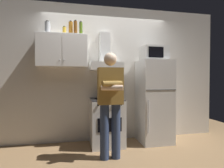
# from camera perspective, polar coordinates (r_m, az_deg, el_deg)

# --- Properties ---
(ground_plane) EXTENTS (7.00, 7.00, 0.00)m
(ground_plane) POSITION_cam_1_polar(r_m,az_deg,el_deg) (3.42, 0.00, -19.64)
(ground_plane) COLOR olive
(back_wall_tiled) EXTENTS (4.80, 0.10, 2.70)m
(back_wall_tiled) POSITION_cam_1_polar(r_m,az_deg,el_deg) (3.78, -1.85, 3.27)
(back_wall_tiled) COLOR silver
(back_wall_tiled) RESTS_ON ground_plane
(upper_cabinet) EXTENTS (0.90, 0.37, 0.60)m
(upper_cabinet) POSITION_cam_1_polar(r_m,az_deg,el_deg) (3.54, -15.09, 9.83)
(upper_cabinet) COLOR white
(stove_oven) EXTENTS (0.60, 0.62, 0.87)m
(stove_oven) POSITION_cam_1_polar(r_m,az_deg,el_deg) (3.52, -1.66, -11.66)
(stove_oven) COLOR silver
(stove_oven) RESTS_ON ground_plane
(range_hood) EXTENTS (0.60, 0.44, 0.75)m
(range_hood) POSITION_cam_1_polar(r_m,az_deg,el_deg) (3.57, -2.03, 7.35)
(range_hood) COLOR white
(refrigerator) EXTENTS (0.60, 0.62, 1.60)m
(refrigerator) POSITION_cam_1_polar(r_m,az_deg,el_deg) (3.74, 12.89, -5.20)
(refrigerator) COLOR silver
(refrigerator) RESTS_ON ground_plane
(microwave) EXTENTS (0.48, 0.37, 0.28)m
(microwave) POSITION_cam_1_polar(r_m,az_deg,el_deg) (3.76, 12.86, 9.20)
(microwave) COLOR silver
(microwave) RESTS_ON refrigerator
(person_standing) EXTENTS (0.38, 0.33, 1.64)m
(person_standing) POSITION_cam_1_polar(r_m,az_deg,el_deg) (2.84, -0.52, -5.23)
(person_standing) COLOR navy
(person_standing) RESTS_ON ground_plane
(cooking_pot) EXTENTS (0.32, 0.22, 0.12)m
(cooking_pot) POSITION_cam_1_polar(r_m,az_deg,el_deg) (3.35, 0.89, -3.65)
(cooking_pot) COLOR #B7BABF
(cooking_pot) RESTS_ON stove_oven
(bottle_beer_brown) EXTENTS (0.06, 0.06, 0.27)m
(bottle_beer_brown) POSITION_cam_1_polar(r_m,az_deg,el_deg) (3.60, -11.25, 16.68)
(bottle_beer_brown) COLOR brown
(bottle_beer_brown) RESTS_ON upper_cabinet
(bottle_spice_jar) EXTENTS (0.06, 0.06, 0.15)m
(bottle_spice_jar) POSITION_cam_1_polar(r_m,az_deg,el_deg) (3.60, -14.57, 15.71)
(bottle_spice_jar) COLOR gold
(bottle_spice_jar) RESTS_ON upper_cabinet
(bottle_olive_oil) EXTENTS (0.06, 0.06, 0.26)m
(bottle_olive_oil) POSITION_cam_1_polar(r_m,az_deg,el_deg) (3.61, -9.62, 16.55)
(bottle_olive_oil) COLOR #4C6B19
(bottle_olive_oil) RESTS_ON upper_cabinet
(bottle_liquor_amber) EXTENTS (0.08, 0.08, 0.27)m
(bottle_liquor_amber) POSITION_cam_1_polar(r_m,az_deg,el_deg) (3.66, -12.66, 16.41)
(bottle_liquor_amber) COLOR #B7721E
(bottle_liquor_amber) RESTS_ON upper_cabinet
(bottle_canister_steel) EXTENTS (0.10, 0.10, 0.24)m
(bottle_canister_steel) POSITION_cam_1_polar(r_m,az_deg,el_deg) (3.65, -19.31, 16.12)
(bottle_canister_steel) COLOR #B2B5BA
(bottle_canister_steel) RESTS_ON upper_cabinet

